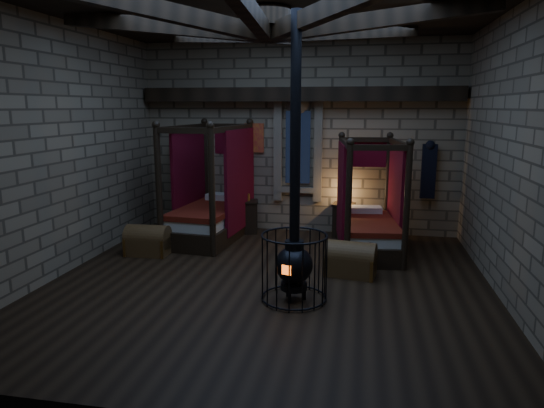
% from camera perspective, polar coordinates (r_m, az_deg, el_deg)
% --- Properties ---
extents(room, '(7.02, 7.02, 4.29)m').
position_cam_1_polar(room, '(7.53, -0.40, 18.65)').
color(room, black).
rests_on(room, ground).
extents(bed_left, '(1.44, 2.42, 2.42)m').
position_cam_1_polar(bed_left, '(10.44, -7.18, -0.83)').
color(bed_left, black).
rests_on(bed_left, ground).
extents(bed_right, '(1.33, 2.19, 2.17)m').
position_cam_1_polar(bed_right, '(9.61, 11.25, -2.40)').
color(bed_right, black).
rests_on(bed_right, ground).
extents(trunk_left, '(0.82, 0.53, 0.59)m').
position_cam_1_polar(trunk_left, '(9.60, -14.39, -4.25)').
color(trunk_left, brown).
rests_on(trunk_left, ground).
extents(trunk_right, '(0.88, 0.63, 0.59)m').
position_cam_1_polar(trunk_right, '(8.29, 9.28, -6.53)').
color(trunk_right, brown).
rests_on(trunk_right, ground).
extents(nightstand_left, '(0.55, 0.53, 0.89)m').
position_cam_1_polar(nightstand_left, '(10.88, -2.85, -1.45)').
color(nightstand_left, black).
rests_on(nightstand_left, ground).
extents(nightstand_right, '(0.51, 0.49, 0.80)m').
position_cam_1_polar(nightstand_right, '(10.67, 8.38, -1.83)').
color(nightstand_right, black).
rests_on(nightstand_right, ground).
extents(stove, '(0.97, 0.97, 4.05)m').
position_cam_1_polar(stove, '(7.07, 2.63, -6.62)').
color(stove, black).
rests_on(stove, ground).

